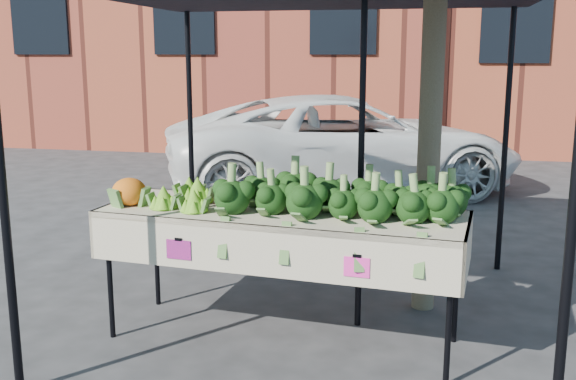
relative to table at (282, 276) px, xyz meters
The scene contains 7 objects.
ground 0.48m from the table, behind, with size 90.00×90.00×0.00m, color #28282A.
table is the anchor object (origin of this frame).
canopy 1.03m from the table, 73.60° to the left, with size 3.16×3.16×2.74m, color black, non-canonical shape.
broccoli_heap 0.71m from the table, ahead, with size 1.63×0.60×0.30m, color black.
romanesco_cluster 0.87m from the table, behind, with size 0.46×0.60×0.23m, color #7CBA31.
cauliflower_pair 1.19m from the table, behind, with size 0.23×0.23×0.20m, color orange.
vehicle 5.38m from the table, 92.73° to the left, with size 2.25×1.36×4.89m, color white.
Camera 1 is at (1.09, -4.12, 1.91)m, focal length 41.36 mm.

